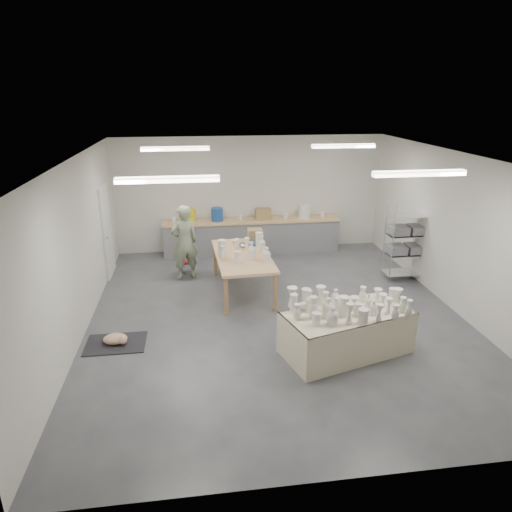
{
  "coord_description": "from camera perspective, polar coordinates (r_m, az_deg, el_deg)",
  "views": [
    {
      "loc": [
        -1.45,
        -7.74,
        4.07
      ],
      "look_at": [
        -0.32,
        0.49,
        1.05
      ],
      "focal_mm": 32.0,
      "sensor_mm": 36.0,
      "label": 1
    }
  ],
  "objects": [
    {
      "name": "drying_table",
      "position": [
        7.65,
        11.16,
        -9.01
      ],
      "size": [
        2.26,
        1.56,
        1.1
      ],
      "rotation": [
        0.0,
        0.0,
        0.29
      ],
      "color": "olive",
      "rests_on": "ground"
    },
    {
      "name": "rug",
      "position": [
        8.27,
        -17.12,
        -10.41
      ],
      "size": [
        1.0,
        0.7,
        0.02
      ],
      "primitive_type": "cube",
      "color": "black",
      "rests_on": "ground"
    },
    {
      "name": "wire_shelf",
      "position": [
        10.73,
        18.29,
        1.86
      ],
      "size": [
        0.88,
        0.48,
        1.8
      ],
      "color": "silver",
      "rests_on": "ground"
    },
    {
      "name": "work_table",
      "position": [
        9.65,
        -1.44,
        0.41
      ],
      "size": [
        1.21,
        2.26,
        1.2
      ],
      "rotation": [
        0.0,
        0.0,
        0.05
      ],
      "color": "tan",
      "rests_on": "ground"
    },
    {
      "name": "red_stool",
      "position": [
        10.82,
        -8.77,
        -0.79
      ],
      "size": [
        0.4,
        0.4,
        0.31
      ],
      "rotation": [
        0.0,
        0.0,
        0.25
      ],
      "color": "red",
      "rests_on": "ground"
    },
    {
      "name": "cat",
      "position": [
        8.21,
        -17.07,
        -9.87
      ],
      "size": [
        0.47,
        0.38,
        0.17
      ],
      "rotation": [
        0.0,
        0.0,
        -0.3
      ],
      "color": "white",
      "rests_on": "rug"
    },
    {
      "name": "potter",
      "position": [
        10.37,
        -8.95,
        1.69
      ],
      "size": [
        0.73,
        0.6,
        1.72
      ],
      "primitive_type": "imported",
      "rotation": [
        0.0,
        0.0,
        3.48
      ],
      "color": "gray",
      "rests_on": "ground"
    },
    {
      "name": "back_counter",
      "position": [
        12.06,
        -0.58,
        2.69
      ],
      "size": [
        4.6,
        0.6,
        1.24
      ],
      "color": "tan",
      "rests_on": "ground"
    },
    {
      "name": "room",
      "position": [
        8.2,
        1.89,
        5.73
      ],
      "size": [
        8.0,
        8.02,
        3.0
      ],
      "color": "#424449",
      "rests_on": "ground"
    }
  ]
}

